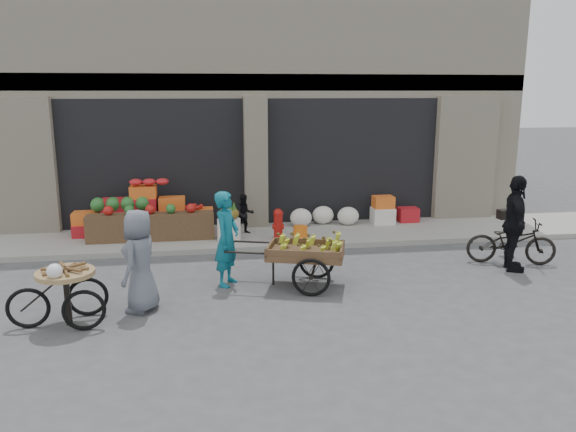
{
  "coord_description": "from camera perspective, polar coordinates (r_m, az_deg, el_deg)",
  "views": [
    {
      "loc": [
        -1.29,
        -8.59,
        3.42
      ],
      "look_at": [
        0.27,
        1.59,
        1.1
      ],
      "focal_mm": 35.0,
      "sensor_mm": 36.0,
      "label": 1
    }
  ],
  "objects": [
    {
      "name": "tricycle_cart",
      "position": [
        8.94,
        -21.62,
        -6.86
      ],
      "size": [
        1.44,
        0.91,
        0.95
      ],
      "rotation": [
        0.0,
        0.0,
        0.09
      ],
      "color": "#9E7F51",
      "rests_on": "ground"
    },
    {
      "name": "right_bay_goods",
      "position": [
        14.18,
        7.46,
        0.32
      ],
      "size": [
        3.35,
        0.6,
        0.7
      ],
      "color": "silver",
      "rests_on": "sidewalk"
    },
    {
      "name": "fruit_display",
      "position": [
        13.32,
        -13.68,
        0.41
      ],
      "size": [
        3.1,
        1.12,
        1.24
      ],
      "color": "#B31821",
      "rests_on": "sidewalk"
    },
    {
      "name": "seated_person",
      "position": [
        13.14,
        -4.42,
        0.19
      ],
      "size": [
        0.51,
        0.43,
        0.93
      ],
      "primitive_type": "imported",
      "rotation": [
        0.0,
        0.0,
        0.17
      ],
      "color": "black",
      "rests_on": "sidewalk"
    },
    {
      "name": "vendor_grey",
      "position": [
        9.07,
        -14.81,
        -4.42
      ],
      "size": [
        0.77,
        0.93,
        1.63
      ],
      "primitive_type": "imported",
      "rotation": [
        0.0,
        0.0,
        -1.94
      ],
      "color": "slate",
      "rests_on": "ground"
    },
    {
      "name": "banana_cart",
      "position": [
        9.87,
        1.53,
        -3.41
      ],
      "size": [
        2.4,
        1.5,
        0.94
      ],
      "rotation": [
        0.0,
        0.0,
        -0.3
      ],
      "color": "brown",
      "rests_on": "ground"
    },
    {
      "name": "ground",
      "position": [
        9.34,
        -0.18,
        -8.79
      ],
      "size": [
        80.0,
        80.0,
        0.0
      ],
      "primitive_type": "plane",
      "color": "#424244",
      "rests_on": "ground"
    },
    {
      "name": "bicycle",
      "position": [
        12.09,
        21.72,
        -2.45
      ],
      "size": [
        1.82,
        1.1,
        0.9
      ],
      "primitive_type": "imported",
      "rotation": [
        0.0,
        0.0,
        1.26
      ],
      "color": "black",
      "rests_on": "ground"
    },
    {
      "name": "sidewalk",
      "position": [
        13.19,
        -2.83,
        -2.08
      ],
      "size": [
        18.0,
        2.2,
        0.12
      ],
      "primitive_type": "cube",
      "color": "gray",
      "rests_on": "ground"
    },
    {
      "name": "orange_bucket",
      "position": [
        12.68,
        1.26,
        -1.7
      ],
      "size": [
        0.32,
        0.32,
        0.3
      ],
      "primitive_type": "cylinder",
      "color": "orange",
      "rests_on": "sidewalk"
    },
    {
      "name": "vendor_woman",
      "position": [
        9.97,
        -6.23,
        -2.32
      ],
      "size": [
        0.63,
        0.73,
        1.7
      ],
      "primitive_type": "imported",
      "rotation": [
        0.0,
        0.0,
        1.13
      ],
      "color": "#0F6074",
      "rests_on": "ground"
    },
    {
      "name": "cyclist",
      "position": [
        11.55,
        22.05,
        -0.71
      ],
      "size": [
        0.77,
        1.17,
        1.86
      ],
      "primitive_type": "imported",
      "rotation": [
        0.0,
        0.0,
        1.26
      ],
      "color": "black",
      "rests_on": "ground"
    },
    {
      "name": "pineapple_bin",
      "position": [
        12.58,
        -6.01,
        -1.41
      ],
      "size": [
        0.52,
        0.52,
        0.5
      ],
      "primitive_type": "cylinder",
      "color": "silver",
      "rests_on": "sidewalk"
    },
    {
      "name": "building",
      "position": [
        16.68,
        -4.4,
        12.48
      ],
      "size": [
        14.0,
        6.45,
        7.0
      ],
      "color": "beige",
      "rests_on": "ground"
    },
    {
      "name": "fire_hydrant",
      "position": [
        12.6,
        -1.01,
        -0.7
      ],
      "size": [
        0.22,
        0.22,
        0.71
      ],
      "color": "#A5140F",
      "rests_on": "sidewalk"
    }
  ]
}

